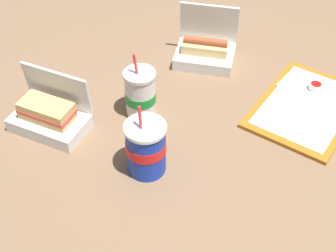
{
  "coord_description": "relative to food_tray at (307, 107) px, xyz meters",
  "views": [
    {
      "loc": [
        0.77,
        0.53,
        0.92
      ],
      "look_at": [
        0.05,
        -0.03,
        0.05
      ],
      "focal_mm": 50.0,
      "sensor_mm": 36.0,
      "label": 1
    }
  ],
  "objects": [
    {
      "name": "ground_plane",
      "position": [
        0.3,
        -0.22,
        -0.01
      ],
      "size": [
        3.2,
        3.2,
        0.0
      ],
      "primitive_type": "plane",
      "color": "brown"
    },
    {
      "name": "food_tray",
      "position": [
        0.0,
        0.0,
        0.0
      ],
      "size": [
        0.38,
        0.28,
        0.01
      ],
      "color": "#A56619",
      "rests_on": "ground_plane"
    },
    {
      "name": "ketchup_cup",
      "position": [
        -0.08,
        -0.01,
        0.02
      ],
      "size": [
        0.04,
        0.04,
        0.02
      ],
      "color": "white",
      "rests_on": "food_tray"
    },
    {
      "name": "napkin_stack",
      "position": [
        -0.08,
        -0.07,
        0.01
      ],
      "size": [
        0.1,
        0.1,
        0.0
      ],
      "primitive_type": "cube",
      "rotation": [
        0.0,
        0.0,
        -0.02
      ],
      "color": "white",
      "rests_on": "food_tray"
    },
    {
      "name": "plastic_fork",
      "position": [
        -0.1,
        0.04,
        0.01
      ],
      "size": [
        0.11,
        0.03,
        0.0
      ],
      "primitive_type": "cube",
      "rotation": [
        0.0,
        0.0,
        0.17
      ],
      "color": "white",
      "rests_on": "food_tray"
    },
    {
      "name": "clamshell_hotdog_right",
      "position": [
        -0.02,
        -0.38,
        0.03
      ],
      "size": [
        0.22,
        0.24,
        0.18
      ],
      "color": "white",
      "rests_on": "ground_plane"
    },
    {
      "name": "clamshell_sandwich_back",
      "position": [
        0.51,
        -0.54,
        0.04
      ],
      "size": [
        0.18,
        0.23,
        0.16
      ],
      "color": "white",
      "rests_on": "ground_plane"
    },
    {
      "name": "soda_cup_front",
      "position": [
        0.31,
        -0.38,
        0.06
      ],
      "size": [
        0.09,
        0.09,
        0.2
      ],
      "color": "white",
      "rests_on": "ground_plane"
    },
    {
      "name": "soda_cup_center",
      "position": [
        0.47,
        -0.23,
        0.07
      ],
      "size": [
        0.11,
        0.11,
        0.21
      ],
      "color": "#1938B7",
      "rests_on": "ground_plane"
    }
  ]
}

